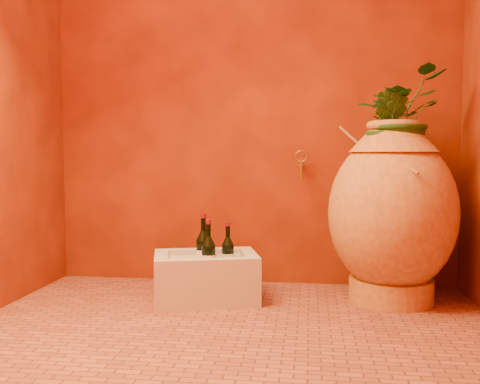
# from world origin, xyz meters

# --- Properties ---
(floor) EXTENTS (2.50, 2.50, 0.00)m
(floor) POSITION_xyz_m (0.00, 0.00, 0.00)
(floor) COLOR #9C4E33
(floor) RESTS_ON ground
(wall_back) EXTENTS (2.50, 0.02, 2.50)m
(wall_back) POSITION_xyz_m (0.00, 1.00, 1.25)
(wall_back) COLOR #5B1905
(wall_back) RESTS_ON ground
(amphora) EXTENTS (0.82, 0.82, 0.99)m
(amphora) POSITION_xyz_m (0.81, 0.65, 0.49)
(amphora) COLOR gold
(amphora) RESTS_ON floor
(stone_basin) EXTENTS (0.64, 0.53, 0.26)m
(stone_basin) POSITION_xyz_m (-0.21, 0.53, 0.13)
(stone_basin) COLOR beige
(stone_basin) RESTS_ON floor
(wine_bottle_a) EXTENTS (0.08, 0.08, 0.32)m
(wine_bottle_a) POSITION_xyz_m (-0.18, 0.45, 0.26)
(wine_bottle_a) COLOR black
(wine_bottle_a) RESTS_ON stone_basin
(wine_bottle_b) EXTENTS (0.07, 0.07, 0.29)m
(wine_bottle_b) POSITION_xyz_m (-0.09, 0.56, 0.25)
(wine_bottle_b) COLOR black
(wine_bottle_b) RESTS_ON stone_basin
(wine_bottle_c) EXTENTS (0.08, 0.08, 0.34)m
(wine_bottle_c) POSITION_xyz_m (-0.23, 0.55, 0.26)
(wine_bottle_c) COLOR black
(wine_bottle_c) RESTS_ON stone_basin
(wall_tap) EXTENTS (0.08, 0.16, 0.18)m
(wall_tap) POSITION_xyz_m (0.31, 0.91, 0.75)
(wall_tap) COLOR olive
(wall_tap) RESTS_ON wall_back
(plant_main) EXTENTS (0.63, 0.63, 0.53)m
(plant_main) POSITION_xyz_m (0.83, 0.67, 1.01)
(plant_main) COLOR #1B4A1A
(plant_main) RESTS_ON amphora
(plant_side) EXTENTS (0.27, 0.24, 0.39)m
(plant_side) POSITION_xyz_m (0.76, 0.60, 0.96)
(plant_side) COLOR #1B4A1A
(plant_side) RESTS_ON amphora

